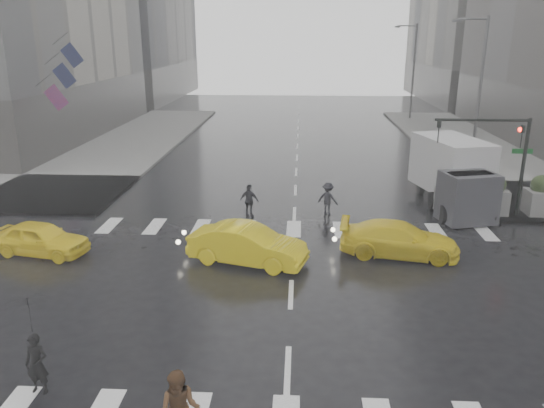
# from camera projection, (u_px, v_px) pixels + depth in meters

# --- Properties ---
(ground) EXTENTS (120.00, 120.00, 0.00)m
(ground) POSITION_uv_depth(u_px,v_px,m) (291.00, 294.00, 16.84)
(ground) COLOR black
(ground) RESTS_ON ground
(road_markings) EXTENTS (18.00, 48.00, 0.01)m
(road_markings) POSITION_uv_depth(u_px,v_px,m) (291.00, 294.00, 16.83)
(road_markings) COLOR silver
(road_markings) RESTS_ON ground
(traffic_signal_pole) EXTENTS (4.45, 0.42, 4.50)m
(traffic_signal_pole) POSITION_uv_depth(u_px,v_px,m) (502.00, 147.00, 23.02)
(traffic_signal_pole) COLOR black
(traffic_signal_pole) RESTS_ON ground
(street_lamp_near) EXTENTS (2.15, 0.22, 9.00)m
(street_lamp_near) POSITION_uv_depth(u_px,v_px,m) (478.00, 86.00, 31.92)
(street_lamp_near) COLOR #59595B
(street_lamp_near) RESTS_ON ground
(street_lamp_far) EXTENTS (2.15, 0.22, 9.00)m
(street_lamp_far) POSITION_uv_depth(u_px,v_px,m) (412.00, 68.00, 50.96)
(street_lamp_far) COLOR #59595B
(street_lamp_far) RESTS_ON ground
(planter_west) EXTENTS (1.10, 1.10, 1.80)m
(planter_west) POSITION_uv_depth(u_px,v_px,m) (449.00, 195.00, 23.99)
(planter_west) COLOR slate
(planter_west) RESTS_ON ground
(planter_mid) EXTENTS (1.10, 1.10, 1.80)m
(planter_mid) POSITION_uv_depth(u_px,v_px,m) (494.00, 195.00, 23.88)
(planter_mid) COLOR slate
(planter_mid) RESTS_ON ground
(planter_east) EXTENTS (1.10, 1.10, 1.80)m
(planter_east) POSITION_uv_depth(u_px,v_px,m) (540.00, 196.00, 23.78)
(planter_east) COLOR slate
(planter_east) RESTS_ON ground
(flag_cluster) EXTENTS (2.87, 3.06, 4.69)m
(flag_cluster) POSITION_uv_depth(u_px,v_px,m) (60.00, 73.00, 33.52)
(flag_cluster) COLOR #59595B
(flag_cluster) RESTS_ON ground
(pedestrian_black) EXTENTS (1.02, 1.04, 2.43)m
(pedestrian_black) POSITION_uv_depth(u_px,v_px,m) (31.00, 327.00, 11.72)
(pedestrian_black) COLOR black
(pedestrian_black) RESTS_ON ground
(pedestrian_far_a) EXTENTS (1.03, 0.81, 1.54)m
(pedestrian_far_a) POSITION_uv_depth(u_px,v_px,m) (249.00, 201.00, 23.79)
(pedestrian_far_a) COLOR black
(pedestrian_far_a) RESTS_ON ground
(pedestrian_far_b) EXTENTS (1.11, 0.90, 1.50)m
(pedestrian_far_b) POSITION_uv_depth(u_px,v_px,m) (328.00, 199.00, 24.18)
(pedestrian_far_b) COLOR black
(pedestrian_far_b) RESTS_ON ground
(taxi_front) EXTENTS (3.85, 2.14, 1.24)m
(taxi_front) POSITION_uv_depth(u_px,v_px,m) (40.00, 238.00, 19.78)
(taxi_front) COLOR yellow
(taxi_front) RESTS_ON ground
(taxi_mid) EXTENTS (4.49, 2.62, 1.40)m
(taxi_mid) POSITION_uv_depth(u_px,v_px,m) (248.00, 245.00, 18.96)
(taxi_mid) COLOR yellow
(taxi_mid) RESTS_ON ground
(taxi_rear) EXTENTS (4.07, 2.31, 1.27)m
(taxi_rear) POSITION_uv_depth(u_px,v_px,m) (399.00, 239.00, 19.66)
(taxi_rear) COLOR yellow
(taxi_rear) RESTS_ON ground
(box_truck) EXTENTS (2.26, 6.01, 3.19)m
(box_truck) POSITION_uv_depth(u_px,v_px,m) (455.00, 173.00, 24.85)
(box_truck) COLOR silver
(box_truck) RESTS_ON ground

